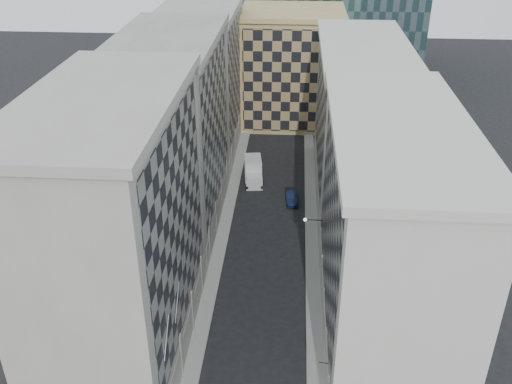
% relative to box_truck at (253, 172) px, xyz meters
% --- Properties ---
extents(sidewalk_west, '(1.50, 100.00, 0.15)m').
position_rel_box_truck_xyz_m(sidewalk_west, '(-2.56, -14.33, -1.27)').
color(sidewalk_west, gray).
rests_on(sidewalk_west, ground).
extents(sidewalk_east, '(1.50, 100.00, 0.15)m').
position_rel_box_truck_xyz_m(sidewalk_east, '(7.94, -14.33, -1.27)').
color(sidewalk_east, gray).
rests_on(sidewalk_east, ground).
extents(bldg_left_a, '(10.80, 22.80, 23.70)m').
position_rel_box_truck_xyz_m(bldg_left_a, '(-8.19, -33.33, 10.48)').
color(bldg_left_a, '#9F988F').
rests_on(bldg_left_a, ground).
extents(bldg_left_b, '(10.80, 22.80, 22.70)m').
position_rel_box_truck_xyz_m(bldg_left_b, '(-8.19, -11.33, 9.98)').
color(bldg_left_b, gray).
rests_on(bldg_left_b, ground).
extents(bldg_left_c, '(10.80, 22.80, 21.70)m').
position_rel_box_truck_xyz_m(bldg_left_c, '(-8.18, 10.67, 9.48)').
color(bldg_left_c, '#9F988F').
rests_on(bldg_left_c, ground).
extents(bldg_right_a, '(10.80, 26.80, 20.70)m').
position_rel_box_truck_xyz_m(bldg_right_a, '(13.57, -29.33, 8.98)').
color(bldg_right_a, beige).
rests_on(bldg_right_a, ground).
extents(bldg_right_b, '(10.80, 28.80, 19.70)m').
position_rel_box_truck_xyz_m(bldg_right_b, '(13.59, -2.33, 8.50)').
color(bldg_right_b, beige).
rests_on(bldg_right_b, ground).
extents(tan_block, '(16.80, 14.80, 18.80)m').
position_rel_box_truck_xyz_m(tan_block, '(4.69, 23.56, 8.09)').
color(tan_block, tan).
rests_on(tan_block, ground).
extents(flagpoles_left, '(0.10, 6.33, 2.33)m').
position_rel_box_truck_xyz_m(flagpoles_left, '(-3.21, -38.33, 6.66)').
color(flagpoles_left, gray).
rests_on(flagpoles_left, ground).
extents(bracket_lamp, '(1.98, 0.36, 0.36)m').
position_rel_box_truck_xyz_m(bracket_lamp, '(7.07, -20.33, 4.86)').
color(bracket_lamp, black).
rests_on(bracket_lamp, ground).
extents(box_truck, '(3.00, 5.87, 3.09)m').
position_rel_box_truck_xyz_m(box_truck, '(0.00, 0.00, 0.00)').
color(box_truck, silver).
rests_on(box_truck, ground).
extents(dark_car, '(1.87, 4.34, 1.39)m').
position_rel_box_truck_xyz_m(dark_car, '(5.42, -5.64, -0.65)').
color(dark_car, '#0E1936').
rests_on(dark_car, ground).
extents(shop_sign, '(1.08, 0.64, 0.71)m').
position_rel_box_truck_xyz_m(shop_sign, '(7.72, -38.10, 2.49)').
color(shop_sign, black).
rests_on(shop_sign, ground).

